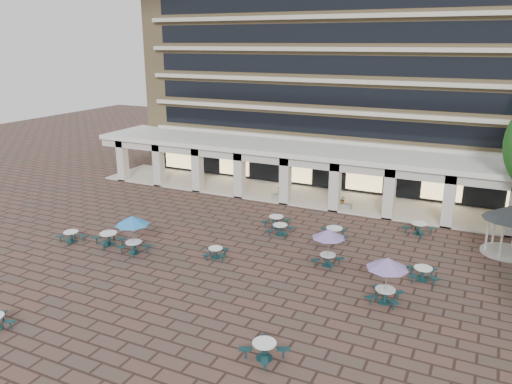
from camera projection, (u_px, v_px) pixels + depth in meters
ground at (239, 266)px, 29.92m from camera, size 120.00×120.00×0.00m
apartment_building at (358, 45)px, 48.28m from camera, size 40.00×15.50×25.20m
retail_arcade at (320, 165)px, 41.84m from camera, size 42.00×6.60×4.40m
picnic_table_0 at (71, 236)px, 33.43m from camera, size 1.89×1.89×0.73m
picnic_table_3 at (264, 349)px, 21.07m from camera, size 2.08×2.08×0.78m
picnic_table_4 at (132, 222)px, 31.16m from camera, size 2.14×2.14×2.48m
picnic_table_5 at (216, 252)px, 30.93m from camera, size 1.80×1.80×0.67m
picnic_table_6 at (329, 235)px, 29.43m from camera, size 2.00×2.00×2.31m
picnic_table_7 at (423, 273)px, 28.03m from camera, size 1.95×1.95×0.77m
picnic_table_8 at (109, 238)px, 32.90m from camera, size 2.32×2.32×0.84m
picnic_table_9 at (276, 220)px, 36.16m from camera, size 1.91×1.91×0.79m
picnic_table_10 at (334, 232)px, 33.86m from camera, size 2.18×2.18×0.82m
picnic_table_11 at (387, 265)px, 25.13m from camera, size 2.15×2.15×2.48m
picnic_table_12 at (280, 229)px, 34.62m from camera, size 1.74×1.74×0.76m
picnic_table_13 at (419, 227)px, 34.73m from camera, size 2.28×2.28×0.83m
gazebo at (511, 218)px, 31.01m from camera, size 3.41×3.41×3.17m
planter_left at (281, 194)px, 42.01m from camera, size 1.50×0.83×1.32m
planter_right at (342, 204)px, 39.85m from camera, size 1.50×0.71×1.18m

